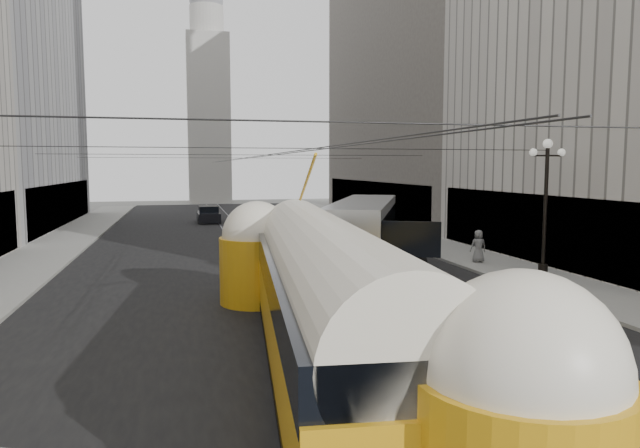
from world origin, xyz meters
TOP-DOWN VIEW (x-y plane):
  - road at (0.00, 32.50)m, footprint 20.00×85.00m
  - sidewalk_left at (-12.00, 36.00)m, footprint 4.00×72.00m
  - sidewalk_right at (12.00, 36.00)m, footprint 4.00×72.00m
  - rail_left at (-0.75, 32.50)m, footprint 0.12×85.00m
  - rail_right at (0.75, 32.50)m, footprint 0.12×85.00m
  - building_right_far at (20.00, 48.00)m, footprint 12.60×32.60m
  - distant_tower at (0.00, 80.00)m, footprint 6.00×6.00m
  - lamppost_right_mid at (12.60, 18.00)m, footprint 1.86×0.44m
  - catenary at (0.12, 31.49)m, footprint 25.00×72.00m
  - streetcar at (-0.50, 8.50)m, footprint 4.37×18.14m
  - city_bus at (5.61, 24.00)m, footprint 7.92×13.83m
  - sedan_white_far at (5.32, 46.50)m, footprint 2.11×4.92m
  - sedan_dark_far at (-1.63, 49.17)m, footprint 2.08×4.93m
  - pedestrian_sidewalk_right at (11.31, 21.79)m, footprint 0.91×0.64m

SIDE VIEW (x-z plane):
  - road at x=0.00m, z-range -0.01..0.01m
  - rail_left at x=-0.75m, z-range -0.02..0.02m
  - rail_right at x=0.75m, z-range -0.02..0.02m
  - sidewalk_left at x=-12.00m, z-range 0.00..0.15m
  - sidewalk_right at x=12.00m, z-range 0.00..0.15m
  - sedan_white_far at x=5.32m, z-range -0.07..1.47m
  - sedan_dark_far at x=-1.63m, z-range -0.07..1.48m
  - pedestrian_sidewalk_right at x=11.31m, z-range 0.15..1.89m
  - city_bus at x=5.61m, z-range 0.16..3.55m
  - streetcar at x=-0.50m, z-range -0.05..3.95m
  - lamppost_right_mid at x=12.60m, z-range 0.56..6.93m
  - catenary at x=0.12m, z-range 5.77..6.00m
  - distant_tower at x=0.00m, z-range -0.71..30.65m
  - building_right_far at x=20.00m, z-range 0.01..32.61m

